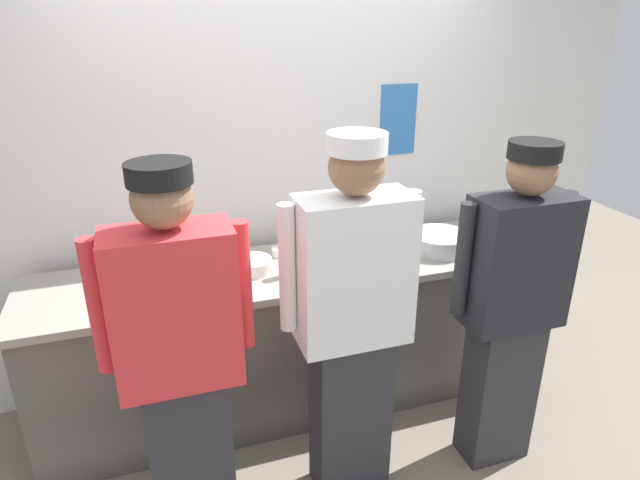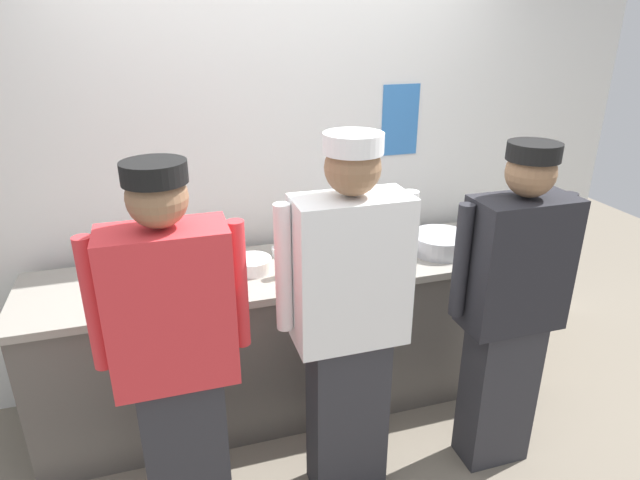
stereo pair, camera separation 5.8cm
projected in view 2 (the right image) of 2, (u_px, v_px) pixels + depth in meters
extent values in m
plane|color=slate|center=(319.00, 436.00, 3.00)|extent=(9.00, 9.00, 0.00)
cube|color=silver|center=(278.00, 141.00, 3.16)|extent=(4.54, 0.10, 2.93)
cube|color=#3370B7|center=(400.00, 120.00, 3.28)|extent=(0.23, 0.01, 0.42)
cube|color=#56514C|center=(301.00, 337.00, 3.15)|extent=(2.84, 0.61, 0.84)
cube|color=gray|center=(300.00, 268.00, 2.98)|extent=(2.89, 0.66, 0.04)
cube|color=#2D2D33|center=(188.00, 454.00, 2.34)|extent=(0.34, 0.20, 0.80)
cube|color=red|center=(170.00, 307.00, 2.06)|extent=(0.47, 0.24, 0.64)
cylinder|color=red|center=(93.00, 305.00, 2.01)|extent=(0.07, 0.07, 0.54)
cylinder|color=red|center=(239.00, 285.00, 2.16)|extent=(0.07, 0.07, 0.54)
sphere|color=#8C6647|center=(157.00, 198.00, 1.90)|extent=(0.22, 0.22, 0.22)
cylinder|color=black|center=(154.00, 172.00, 1.86)|extent=(0.23, 0.23, 0.08)
cube|color=#2D2D33|center=(347.00, 414.00, 2.56)|extent=(0.34, 0.20, 0.83)
cube|color=white|center=(350.00, 271.00, 2.27)|extent=(0.48, 0.24, 0.65)
cylinder|color=white|center=(283.00, 269.00, 2.22)|extent=(0.07, 0.07, 0.56)
cylinder|color=white|center=(407.00, 253.00, 2.37)|extent=(0.07, 0.07, 0.56)
sphere|color=#8C6647|center=(353.00, 167.00, 2.10)|extent=(0.22, 0.22, 0.22)
cylinder|color=white|center=(353.00, 143.00, 2.07)|extent=(0.24, 0.24, 0.08)
cube|color=#2D2D33|center=(497.00, 391.00, 2.74)|extent=(0.33, 0.20, 0.79)
cube|color=#232328|center=(517.00, 264.00, 2.47)|extent=(0.46, 0.24, 0.63)
cylinder|color=#232328|center=(461.00, 261.00, 2.42)|extent=(0.07, 0.07, 0.53)
cylinder|color=#232328|center=(561.00, 247.00, 2.56)|extent=(0.07, 0.07, 0.53)
sphere|color=#8C6647|center=(531.00, 172.00, 2.30)|extent=(0.21, 0.21, 0.21)
cylinder|color=black|center=(534.00, 151.00, 2.27)|extent=(0.22, 0.22, 0.07)
cylinder|color=white|center=(149.00, 271.00, 2.88)|extent=(0.19, 0.19, 0.01)
cylinder|color=white|center=(149.00, 269.00, 2.88)|extent=(0.19, 0.19, 0.01)
cylinder|color=white|center=(149.00, 267.00, 2.87)|extent=(0.19, 0.19, 0.01)
cylinder|color=white|center=(148.00, 265.00, 2.87)|extent=(0.19, 0.19, 0.01)
cylinder|color=white|center=(252.00, 270.00, 2.90)|extent=(0.21, 0.21, 0.01)
cylinder|color=white|center=(252.00, 268.00, 2.89)|extent=(0.21, 0.21, 0.01)
cylinder|color=white|center=(252.00, 266.00, 2.89)|extent=(0.21, 0.21, 0.01)
cylinder|color=white|center=(252.00, 264.00, 2.88)|extent=(0.21, 0.21, 0.01)
cylinder|color=white|center=(252.00, 262.00, 2.88)|extent=(0.21, 0.21, 0.01)
cylinder|color=white|center=(252.00, 259.00, 2.87)|extent=(0.21, 0.21, 0.01)
cylinder|color=#B7BABF|center=(441.00, 243.00, 3.12)|extent=(0.34, 0.34, 0.10)
cube|color=#B7BABF|center=(367.00, 253.00, 3.08)|extent=(0.46, 0.41, 0.02)
cylinder|color=orange|center=(284.00, 262.00, 2.81)|extent=(0.05, 0.05, 0.16)
cone|color=orange|center=(284.00, 245.00, 2.77)|extent=(0.05, 0.05, 0.04)
cylinder|color=white|center=(279.00, 251.00, 3.08)|extent=(0.08, 0.08, 0.05)
cylinder|color=gold|center=(279.00, 249.00, 3.07)|extent=(0.07, 0.07, 0.01)
cylinder|color=white|center=(311.00, 269.00, 2.86)|extent=(0.10, 0.10, 0.05)
cylinder|color=orange|center=(311.00, 266.00, 2.86)|extent=(0.08, 0.08, 0.01)
cylinder|color=white|center=(196.00, 289.00, 2.66)|extent=(0.10, 0.10, 0.05)
cylinder|color=red|center=(196.00, 286.00, 2.65)|extent=(0.08, 0.08, 0.01)
cylinder|color=white|center=(101.00, 280.00, 2.76)|extent=(0.09, 0.09, 0.04)
cylinder|color=red|center=(101.00, 278.00, 2.75)|extent=(0.07, 0.07, 0.01)
cylinder|color=white|center=(153.00, 286.00, 2.64)|extent=(0.09, 0.09, 0.09)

